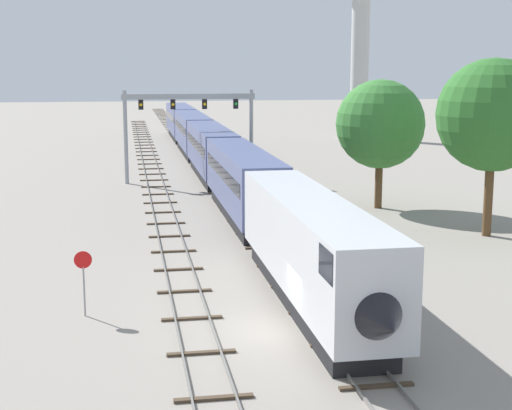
% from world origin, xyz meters
% --- Properties ---
extents(ground_plane, '(400.00, 400.00, 0.00)m').
position_xyz_m(ground_plane, '(0.00, 0.00, 0.00)').
color(ground_plane, gray).
extents(track_main, '(2.60, 200.00, 0.16)m').
position_xyz_m(track_main, '(2.00, 60.00, 0.07)').
color(track_main, slate).
rests_on(track_main, ground).
extents(track_near, '(2.60, 160.00, 0.16)m').
position_xyz_m(track_near, '(-3.50, 40.00, 0.07)').
color(track_near, slate).
rests_on(track_near, ground).
extents(passenger_train, '(3.04, 99.64, 4.80)m').
position_xyz_m(passenger_train, '(2.00, 43.42, 2.61)').
color(passenger_train, silver).
rests_on(passenger_train, ground).
extents(signal_gantry, '(12.10, 0.49, 8.44)m').
position_xyz_m(signal_gantry, '(-0.25, 40.63, 6.16)').
color(signal_gantry, '#999BA0').
rests_on(signal_gantry, ground).
extents(stop_sign, '(0.76, 0.08, 2.88)m').
position_xyz_m(stop_sign, '(-8.00, 3.26, 1.87)').
color(stop_sign, gray).
rests_on(stop_sign, ground).
extents(trackside_tree_left, '(7.00, 7.00, 11.12)m').
position_xyz_m(trackside_tree_left, '(16.36, 14.98, 7.60)').
color(trackside_tree_left, brown).
rests_on(trackside_tree_left, ground).
extents(trackside_tree_mid, '(6.61, 6.61, 9.64)m').
position_xyz_m(trackside_tree_mid, '(12.67, 25.25, 6.32)').
color(trackside_tree_mid, brown).
rests_on(trackside_tree_mid, ground).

